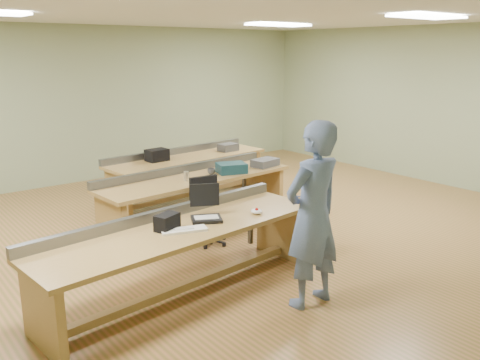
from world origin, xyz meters
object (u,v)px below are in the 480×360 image
at_px(camera_bag, 167,222).
at_px(parts_bin_teal, 231,168).
at_px(person, 313,215).
at_px(parts_bin_grey, 265,163).
at_px(drinks_can, 186,176).
at_px(workbench_back, 187,167).
at_px(mug, 211,171).
at_px(workbench_mid, 196,189).
at_px(laptop_base, 206,219).
at_px(task_chair, 209,219).
at_px(workbench_front, 181,244).

distance_m(camera_bag, parts_bin_teal, 2.57).
bearing_deg(person, camera_bag, -44.28).
bearing_deg(parts_bin_grey, drinks_can, -179.42).
height_order(workbench_back, person, person).
bearing_deg(mug, workbench_mid, 169.92).
bearing_deg(workbench_back, laptop_base, -123.75).
height_order(task_chair, parts_bin_grey, task_chair).
height_order(workbench_front, parts_bin_teal, parts_bin_teal).
bearing_deg(parts_bin_teal, parts_bin_grey, 2.19).
bearing_deg(workbench_mid, person, -102.75).
relative_size(parts_bin_grey, mug, 3.68).
distance_m(person, task_chair, 2.14).
height_order(workbench_front, person, person).
height_order(workbench_back, mug, workbench_back).
height_order(workbench_mid, workbench_back, same).
height_order(person, mug, person).
distance_m(workbench_front, parts_bin_teal, 2.46).
bearing_deg(laptop_base, camera_bag, -153.27).
distance_m(parts_bin_teal, mug, 0.31).
bearing_deg(camera_bag, parts_bin_grey, 10.55).
bearing_deg(laptop_base, parts_bin_grey, 63.16).
bearing_deg(camera_bag, task_chair, 20.11).
bearing_deg(mug, laptop_base, -126.48).
relative_size(person, drinks_can, 14.45).
bearing_deg(person, task_chair, -96.00).
bearing_deg(workbench_front, parts_bin_grey, 26.91).
height_order(workbench_back, parts_bin_teal, parts_bin_teal).
bearing_deg(workbench_back, workbench_front, -128.20).
bearing_deg(task_chair, camera_bag, -131.57).
xyz_separation_m(laptop_base, parts_bin_teal, (1.55, 1.59, 0.06)).
bearing_deg(drinks_can, mug, 10.30).
height_order(camera_bag, mug, camera_bag).
height_order(camera_bag, task_chair, camera_bag).
height_order(parts_bin_grey, mug, parts_bin_grey).
xyz_separation_m(workbench_mid, drinks_can, (-0.25, -0.13, 0.26)).
bearing_deg(person, workbench_back, -106.41).
bearing_deg(workbench_back, mug, -112.16).
bearing_deg(parts_bin_teal, person, -110.30).
height_order(camera_bag, parts_bin_teal, camera_bag).
bearing_deg(parts_bin_teal, workbench_mid, 165.08).
relative_size(workbench_back, laptop_base, 9.40).
relative_size(person, task_chair, 2.13).
bearing_deg(parts_bin_teal, workbench_front, -139.58).
relative_size(person, parts_bin_teal, 4.54).
bearing_deg(drinks_can, parts_bin_teal, -0.82).
bearing_deg(laptop_base, workbench_front, -152.93).
xyz_separation_m(laptop_base, camera_bag, (-0.48, 0.00, 0.07)).
relative_size(workbench_front, workbench_back, 1.10).
bearing_deg(parts_bin_grey, parts_bin_teal, -177.81).
xyz_separation_m(workbench_mid, workbench_back, (0.66, 1.27, -0.00)).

